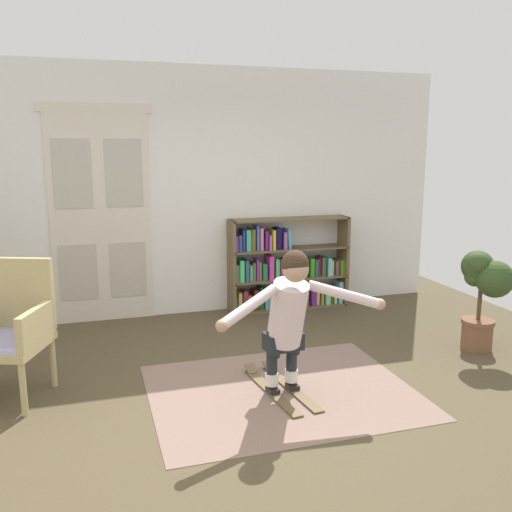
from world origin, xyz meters
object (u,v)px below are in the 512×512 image
Objects in this scene: bookshelf at (284,270)px; potted_plant at (483,288)px; wicker_chair at (8,326)px; skis_pair at (280,387)px; person_skier at (289,312)px.

potted_plant is (1.35, -1.95, 0.15)m from bookshelf.
skis_pair is at bearing -14.49° from wicker_chair.
person_skier reaches higher than skis_pair.
wicker_chair is at bearing 165.51° from skis_pair.
person_skier is (-0.82, -2.38, 0.23)m from bookshelf.
potted_plant is at bearing -3.48° from wicker_chair.
bookshelf reaches higher than potted_plant.
bookshelf is at bearing 124.72° from potted_plant.
person_skier is (0.02, -0.15, 0.70)m from skis_pair.
skis_pair is 0.71m from person_skier.
bookshelf reaches higher than skis_pair.
wicker_chair reaches higher than skis_pair.
bookshelf is 2.37m from potted_plant.
skis_pair is at bearing -172.65° from potted_plant.
bookshelf is at bearing 70.94° from person_skier.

